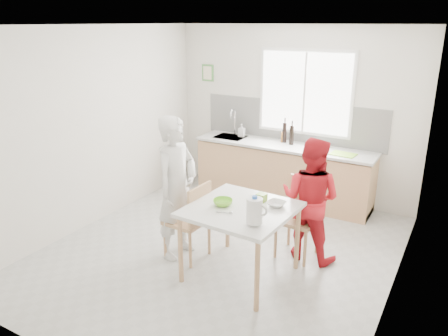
# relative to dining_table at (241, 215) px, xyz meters

# --- Properties ---
(ground) EXTENTS (4.50, 4.50, 0.00)m
(ground) POSITION_rel_dining_table_xyz_m (-0.46, 0.34, -0.74)
(ground) COLOR #B7B7B2
(ground) RESTS_ON ground
(room_shell) EXTENTS (4.50, 4.50, 4.50)m
(room_shell) POSITION_rel_dining_table_xyz_m (-0.46, 0.34, 0.90)
(room_shell) COLOR silver
(room_shell) RESTS_ON ground
(window) EXTENTS (1.50, 0.06, 1.30)m
(window) POSITION_rel_dining_table_xyz_m (-0.26, 2.57, 0.96)
(window) COLOR white
(window) RESTS_ON room_shell
(backsplash) EXTENTS (3.00, 0.02, 0.65)m
(backsplash) POSITION_rel_dining_table_xyz_m (-0.46, 2.58, 0.48)
(backsplash) COLOR white
(backsplash) RESTS_ON room_shell
(picture_frame) EXTENTS (0.22, 0.03, 0.28)m
(picture_frame) POSITION_rel_dining_table_xyz_m (-2.01, 2.57, 1.16)
(picture_frame) COLOR #4A9041
(picture_frame) RESTS_ON room_shell
(kitchen_counter) EXTENTS (2.84, 0.64, 1.37)m
(kitchen_counter) POSITION_rel_dining_table_xyz_m (-0.46, 2.29, -0.32)
(kitchen_counter) COLOR tan
(kitchen_counter) RESTS_ON ground
(dining_table) EXTENTS (1.13, 1.13, 0.83)m
(dining_table) POSITION_rel_dining_table_xyz_m (0.00, 0.00, 0.00)
(dining_table) COLOR silver
(dining_table) RESTS_ON ground
(chair_left) EXTENTS (0.47, 0.47, 0.96)m
(chair_left) POSITION_rel_dining_table_xyz_m (-0.68, 0.04, -0.21)
(chair_left) COLOR tan
(chair_left) RESTS_ON ground
(chair_far) EXTENTS (0.47, 0.47, 0.96)m
(chair_far) POSITION_rel_dining_table_xyz_m (0.40, 0.80, -0.21)
(chair_far) COLOR tan
(chair_far) RESTS_ON ground
(person_white) EXTENTS (0.45, 0.65, 1.73)m
(person_white) POSITION_rel_dining_table_xyz_m (-0.88, 0.05, 0.13)
(person_white) COLOR silver
(person_white) RESTS_ON ground
(person_red) EXTENTS (0.76, 0.61, 1.50)m
(person_red) POSITION_rel_dining_table_xyz_m (0.51, 0.78, 0.01)
(person_red) COLOR red
(person_red) RESTS_ON ground
(bowl_green) EXTENTS (0.23, 0.23, 0.07)m
(bowl_green) POSITION_rel_dining_table_xyz_m (-0.20, -0.04, 0.12)
(bowl_green) COLOR #7CD330
(bowl_green) RESTS_ON dining_table
(bowl_white) EXTENTS (0.21, 0.21, 0.05)m
(bowl_white) POSITION_rel_dining_table_xyz_m (0.31, 0.23, 0.11)
(bowl_white) COLOR silver
(bowl_white) RESTS_ON dining_table
(milk_jug) EXTENTS (0.22, 0.16, 0.28)m
(milk_jug) POSITION_rel_dining_table_xyz_m (0.31, -0.30, 0.24)
(milk_jug) COLOR white
(milk_jug) RESTS_ON dining_table
(green_box) EXTENTS (0.11, 0.11, 0.09)m
(green_box) POSITION_rel_dining_table_xyz_m (0.12, 0.27, 0.13)
(green_box) COLOR #7FBC2B
(green_box) RESTS_ON dining_table
(spoon) EXTENTS (0.16, 0.06, 0.01)m
(spoon) POSITION_rel_dining_table_xyz_m (-0.09, -0.22, 0.10)
(spoon) COLOR #A5A5AA
(spoon) RESTS_ON dining_table
(cutting_board) EXTENTS (0.37, 0.28, 0.01)m
(cutting_board) POSITION_rel_dining_table_xyz_m (0.50, 2.20, 0.18)
(cutting_board) COLOR #90D932
(cutting_board) RESTS_ON kitchen_counter
(wine_bottle_a) EXTENTS (0.07, 0.07, 0.32)m
(wine_bottle_a) POSITION_rel_dining_table_xyz_m (-0.50, 2.41, 0.34)
(wine_bottle_a) COLOR black
(wine_bottle_a) RESTS_ON kitchen_counter
(wine_bottle_b) EXTENTS (0.07, 0.07, 0.30)m
(wine_bottle_b) POSITION_rel_dining_table_xyz_m (-0.35, 2.35, 0.33)
(wine_bottle_b) COLOR black
(wine_bottle_b) RESTS_ON kitchen_counter
(jar_amber) EXTENTS (0.06, 0.06, 0.16)m
(jar_amber) POSITION_rel_dining_table_xyz_m (-0.52, 2.41, 0.26)
(jar_amber) COLOR brown
(jar_amber) RESTS_ON kitchen_counter
(soap_bottle) EXTENTS (0.10, 0.11, 0.21)m
(soap_bottle) POSITION_rel_dining_table_xyz_m (-1.25, 2.40, 0.28)
(soap_bottle) COLOR #999999
(soap_bottle) RESTS_ON kitchen_counter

